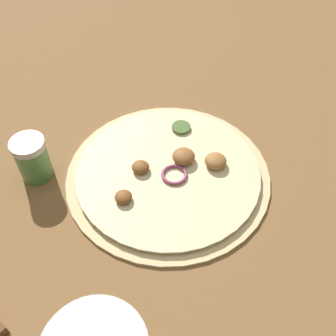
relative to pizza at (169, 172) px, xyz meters
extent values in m
plane|color=brown|center=(0.00, 0.00, -0.01)|extent=(3.00, 3.00, 0.00)
cylinder|color=beige|center=(0.00, 0.00, 0.00)|extent=(0.35, 0.35, 0.01)
cylinder|color=beige|center=(0.00, 0.00, 0.00)|extent=(0.31, 0.31, 0.00)
torus|color=#934266|center=(0.02, 0.00, 0.01)|extent=(0.04, 0.04, 0.01)
ellipsoid|color=#996633|center=(0.04, 0.07, 0.02)|extent=(0.04, 0.04, 0.02)
ellipsoid|color=brown|center=(0.00, 0.03, 0.02)|extent=(0.04, 0.04, 0.02)
ellipsoid|color=brown|center=(-0.03, -0.04, 0.01)|extent=(0.03, 0.03, 0.01)
ellipsoid|color=brown|center=(0.00, -0.09, 0.01)|extent=(0.03, 0.03, 0.01)
cylinder|color=#47662D|center=(-0.06, 0.08, 0.01)|extent=(0.04, 0.04, 0.01)
cylinder|color=#4C7F42|center=(-0.15, -0.17, 0.03)|extent=(0.05, 0.05, 0.07)
cylinder|color=beige|center=(-0.15, -0.17, 0.06)|extent=(0.06, 0.06, 0.01)
camera|label=1|loc=(0.33, -0.29, 0.51)|focal=42.00mm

